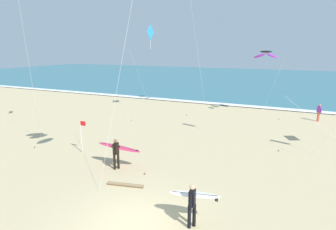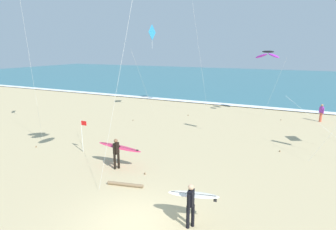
# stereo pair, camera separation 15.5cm
# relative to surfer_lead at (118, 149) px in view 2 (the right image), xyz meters

# --- Properties ---
(ground_plane) EXTENTS (160.00, 160.00, 0.00)m
(ground_plane) POSITION_rel_surfer_lead_xyz_m (3.38, -4.04, -1.05)
(ground_plane) COLOR tan
(ocean_water) EXTENTS (160.00, 60.00, 0.08)m
(ocean_water) POSITION_rel_surfer_lead_xyz_m (3.38, 49.45, -1.01)
(ocean_water) COLOR #336B7A
(ocean_water) RESTS_ON ground
(shoreline_foam) EXTENTS (160.00, 1.26, 0.01)m
(shoreline_foam) POSITION_rel_surfer_lead_xyz_m (3.38, 19.75, -0.97)
(shoreline_foam) COLOR white
(shoreline_foam) RESTS_ON ocean_water
(surfer_lead) EXTENTS (2.62, 1.00, 1.71)m
(surfer_lead) POSITION_rel_surfer_lead_xyz_m (0.00, 0.00, 0.00)
(surfer_lead) COLOR black
(surfer_lead) RESTS_ON ground
(surfer_trailing) EXTENTS (1.99, 0.97, 1.71)m
(surfer_trailing) POSITION_rel_surfer_lead_xyz_m (5.43, -3.12, -0.01)
(surfer_trailing) COLOR black
(surfer_trailing) RESTS_ON ground
(kite_diamond_cobalt_mid) EXTENTS (0.06, 4.65, 8.62)m
(kite_diamond_cobalt_mid) POSITION_rel_surfer_lead_xyz_m (-4.73, 12.79, 6.63)
(kite_diamond_cobalt_mid) COLOR #2D99DB
(kite_diamond_cobalt_mid) RESTS_ON ground
(kite_arc_charcoal_high) EXTENTS (2.83, 2.76, 6.19)m
(kite_arc_charcoal_high) POSITION_rel_surfer_lead_xyz_m (5.73, 15.76, 4.79)
(kite_arc_charcoal_high) COLOR purple
(kite_arc_charcoal_high) RESTS_ON ground
(bystander_purple_top) EXTENTS (0.38, 0.38, 1.59)m
(bystander_purple_top) POSITION_rel_surfer_lead_xyz_m (10.63, 15.84, -0.24)
(bystander_purple_top) COLOR #D8593F
(bystander_purple_top) RESTS_ON ground
(lifeguard_flag) EXTENTS (0.45, 0.05, 2.10)m
(lifeguard_flag) POSITION_rel_surfer_lead_xyz_m (-3.39, 1.03, 0.21)
(lifeguard_flag) COLOR silver
(lifeguard_flag) RESTS_ON ground
(driftwood_log) EXTENTS (1.77, 0.54, 0.16)m
(driftwood_log) POSITION_rel_surfer_lead_xyz_m (1.53, -1.66, -0.97)
(driftwood_log) COLOR #846B4C
(driftwood_log) RESTS_ON ground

